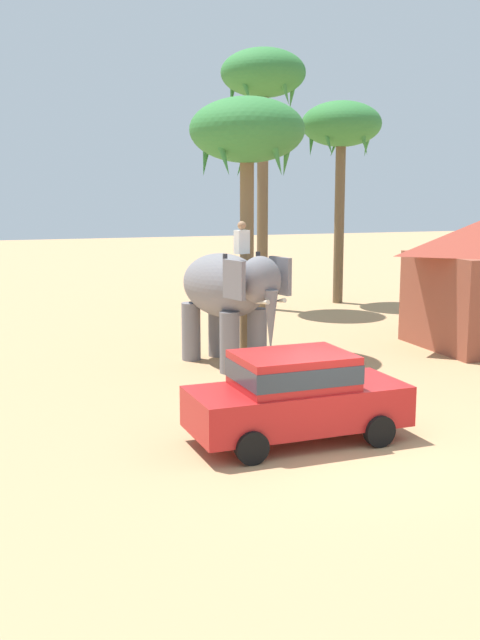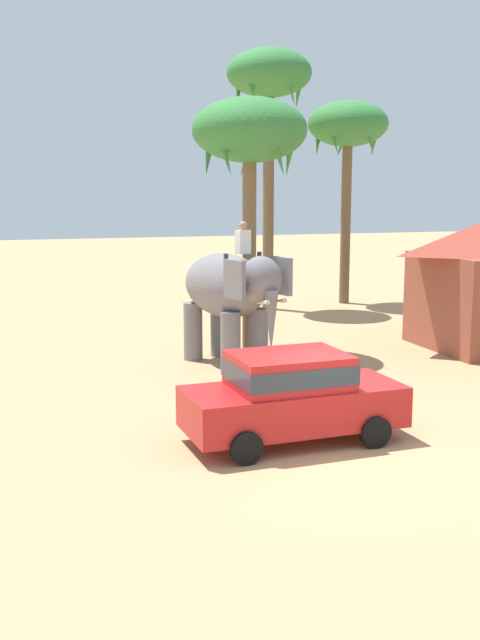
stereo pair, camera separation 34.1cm
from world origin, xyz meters
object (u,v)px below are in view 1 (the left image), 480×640
palm_tree_left_of_road (263,83)px  palm_tree_near_hut (341,130)px  palm_tree_behind_elephant (247,136)px  elephant_with_mahout (228,292)px  car_sedan_foreground (296,393)px

palm_tree_left_of_road → palm_tree_near_hut: bearing=8.3°
palm_tree_behind_elephant → palm_tree_near_hut: palm_tree_near_hut is taller
palm_tree_behind_elephant → palm_tree_near_hut: size_ratio=0.89×
elephant_with_mahout → palm_tree_left_of_road: 11.83m
car_sedan_foreground → elephant_with_mahout: (0.67, 6.33, 1.06)m
elephant_with_mahout → palm_tree_behind_elephant: 4.46m
palm_tree_near_hut → car_sedan_foreground: bearing=-118.0°
car_sedan_foreground → palm_tree_near_hut: bearing=62.0°
palm_tree_behind_elephant → palm_tree_near_hut: 10.48m
car_sedan_foreground → palm_tree_behind_elephant: 9.45m
elephant_with_mahout → palm_tree_behind_elephant: bearing=54.6°
elephant_with_mahout → car_sedan_foreground: bearing=-96.0°
car_sedan_foreground → palm_tree_left_of_road: palm_tree_left_of_road is taller
palm_tree_near_hut → elephant_with_mahout: bearing=-129.3°
elephant_with_mahout → palm_tree_near_hut: size_ratio=0.50×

